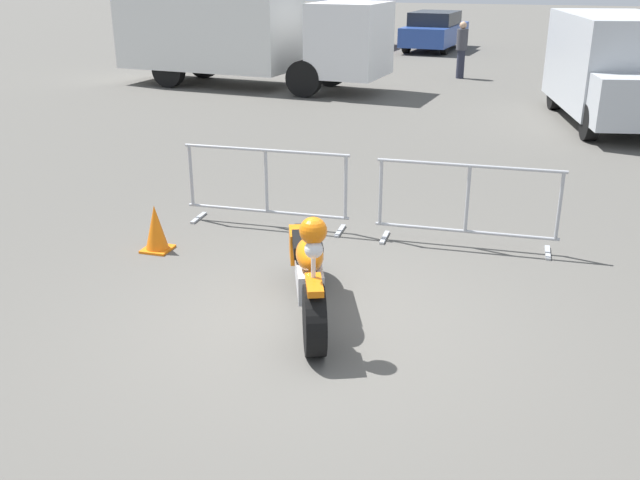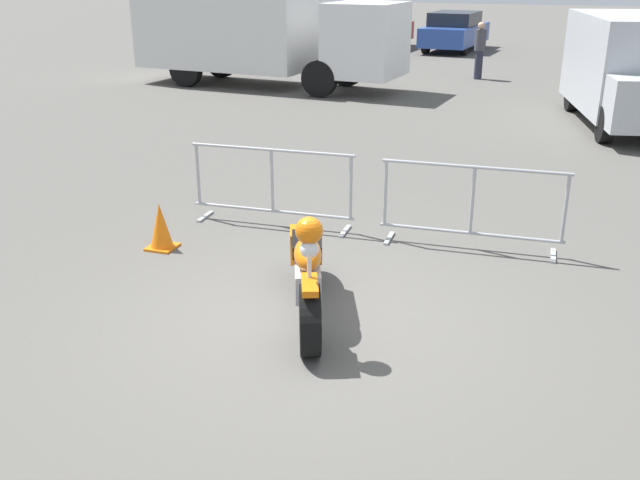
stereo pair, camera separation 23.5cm
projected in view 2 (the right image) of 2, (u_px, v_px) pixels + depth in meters
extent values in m
plane|color=#54514C|center=(313.00, 321.00, 7.14)|extent=(120.00, 120.00, 0.00)
cylinder|color=black|center=(310.00, 320.00, 6.45)|extent=(0.41, 0.68, 0.66)
cylinder|color=black|center=(305.00, 253.00, 7.94)|extent=(0.41, 0.68, 0.66)
cube|color=silver|center=(307.00, 274.00, 7.16)|extent=(0.55, 0.90, 0.29)
ellipsoid|color=orange|center=(308.00, 254.00, 6.88)|extent=(0.46, 0.64, 0.27)
cube|color=black|center=(307.00, 244.00, 7.24)|extent=(0.47, 0.61, 0.12)
cube|color=orange|center=(306.00, 244.00, 7.62)|extent=(0.44, 0.47, 0.33)
cube|color=orange|center=(310.00, 285.00, 6.32)|extent=(0.29, 0.44, 0.06)
cylinder|color=silver|center=(309.00, 266.00, 6.36)|extent=(0.05, 0.05, 0.47)
sphere|color=silver|center=(309.00, 249.00, 6.25)|extent=(0.17, 0.17, 0.17)
sphere|color=orange|center=(309.00, 231.00, 6.24)|extent=(0.25, 0.25, 0.25)
cylinder|color=#9EA0A5|center=(271.00, 150.00, 9.37)|extent=(2.28, 0.12, 0.04)
cylinder|color=#9EA0A5|center=(273.00, 211.00, 9.68)|extent=(2.28, 0.12, 0.04)
cylinder|color=#9EA0A5|center=(198.00, 174.00, 9.82)|extent=(0.05, 0.05, 0.85)
cylinder|color=#9EA0A5|center=(272.00, 181.00, 9.53)|extent=(0.05, 0.05, 0.85)
cylinder|color=#9EA0A5|center=(351.00, 188.00, 9.24)|extent=(0.05, 0.05, 0.85)
cube|color=#9EA0A5|center=(205.00, 216.00, 10.02)|extent=(0.07, 0.44, 0.03)
cube|color=#9EA0A5|center=(345.00, 231.00, 9.48)|extent=(0.07, 0.44, 0.03)
cylinder|color=#9EA0A5|center=(475.00, 167.00, 8.58)|extent=(2.28, 0.12, 0.04)
cylinder|color=#9EA0A5|center=(470.00, 233.00, 8.89)|extent=(2.28, 0.12, 0.04)
cylinder|color=#9EA0A5|center=(385.00, 193.00, 9.03)|extent=(0.05, 0.05, 0.85)
cylinder|color=#9EA0A5|center=(472.00, 201.00, 8.74)|extent=(0.05, 0.05, 0.85)
cylinder|color=#9EA0A5|center=(565.00, 209.00, 8.44)|extent=(0.05, 0.05, 0.85)
cube|color=#9EA0A5|center=(389.00, 238.00, 9.23)|extent=(0.07, 0.44, 0.03)
cube|color=#9EA0A5|center=(553.00, 256.00, 8.68)|extent=(0.07, 0.44, 0.03)
cube|color=silver|center=(227.00, 23.00, 20.49)|extent=(5.20, 2.78, 2.50)
cube|color=silver|center=(366.00, 40.00, 18.95)|extent=(2.00, 2.35, 1.90)
cylinder|color=black|center=(347.00, 69.00, 20.48)|extent=(0.98, 0.37, 0.96)
cylinder|color=black|center=(320.00, 79.00, 18.84)|extent=(0.98, 0.37, 0.96)
cylinder|color=black|center=(221.00, 62.00, 22.09)|extent=(0.98, 0.37, 0.96)
cylinder|color=black|center=(186.00, 70.00, 20.45)|extent=(0.98, 0.37, 0.96)
cube|color=#B2B7BC|center=(628.00, 63.00, 15.56)|extent=(2.76, 4.41, 2.00)
cylinder|color=black|center=(605.00, 125.00, 14.07)|extent=(0.38, 0.75, 0.72)
cylinder|color=black|center=(572.00, 96.00, 17.12)|extent=(0.38, 0.75, 0.72)
cube|color=#B7BABF|center=(241.00, 28.00, 31.46)|extent=(2.28, 4.66, 0.73)
cube|color=#1E232B|center=(238.00, 14.00, 31.10)|extent=(1.91, 2.46, 0.52)
cylinder|color=black|center=(242.00, 32.00, 33.08)|extent=(0.30, 0.69, 0.67)
cylinder|color=black|center=(272.00, 33.00, 32.49)|extent=(0.30, 0.69, 0.67)
cylinder|color=black|center=(209.00, 37.00, 30.65)|extent=(0.30, 0.69, 0.67)
cylinder|color=black|center=(239.00, 39.00, 30.05)|extent=(0.30, 0.69, 0.67)
cube|color=black|center=(306.00, 31.00, 30.33)|extent=(2.27, 4.63, 0.73)
cube|color=#1E232B|center=(304.00, 16.00, 29.97)|extent=(1.90, 2.45, 0.52)
cylinder|color=black|center=(304.00, 34.00, 31.94)|extent=(0.30, 0.68, 0.66)
cylinder|color=black|center=(335.00, 36.00, 31.35)|extent=(0.30, 0.68, 0.66)
cylinder|color=black|center=(274.00, 40.00, 29.52)|extent=(0.30, 0.68, 0.66)
cylinder|color=black|center=(308.00, 42.00, 28.93)|extent=(0.30, 0.68, 0.66)
cube|color=#B21E19|center=(377.00, 33.00, 29.34)|extent=(2.23, 4.55, 0.71)
cube|color=#1E232B|center=(376.00, 18.00, 28.99)|extent=(1.87, 2.41, 0.51)
cylinder|color=black|center=(372.00, 37.00, 30.93)|extent=(0.29, 0.67, 0.65)
cylinder|color=black|center=(405.00, 38.00, 30.35)|extent=(0.29, 0.67, 0.65)
cylinder|color=black|center=(347.00, 43.00, 28.55)|extent=(0.29, 0.67, 0.65)
cylinder|color=black|center=(382.00, 45.00, 27.97)|extent=(0.29, 0.67, 0.65)
cube|color=#284799|center=(455.00, 34.00, 28.79)|extent=(2.27, 4.63, 0.73)
cube|color=#1E232B|center=(455.00, 19.00, 28.43)|extent=(1.90, 2.45, 0.52)
cylinder|color=black|center=(445.00, 38.00, 30.40)|extent=(0.30, 0.68, 0.66)
cylinder|color=black|center=(481.00, 40.00, 29.81)|extent=(0.30, 0.68, 0.66)
cylinder|color=black|center=(426.00, 45.00, 27.98)|extent=(0.30, 0.68, 0.66)
cylinder|color=black|center=(464.00, 46.00, 27.39)|extent=(0.30, 0.68, 0.66)
cylinder|color=#262838|center=(478.00, 65.00, 21.79)|extent=(0.33, 0.33, 0.85)
cylinder|color=#3F3F47|center=(480.00, 40.00, 21.52)|extent=(0.47, 0.47, 0.62)
sphere|color=tan|center=(482.00, 26.00, 21.37)|extent=(0.22, 0.22, 0.22)
cube|color=orange|center=(162.00, 247.00, 8.95)|extent=(0.34, 0.34, 0.03)
cone|color=orange|center=(161.00, 225.00, 8.84)|extent=(0.28, 0.28, 0.56)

